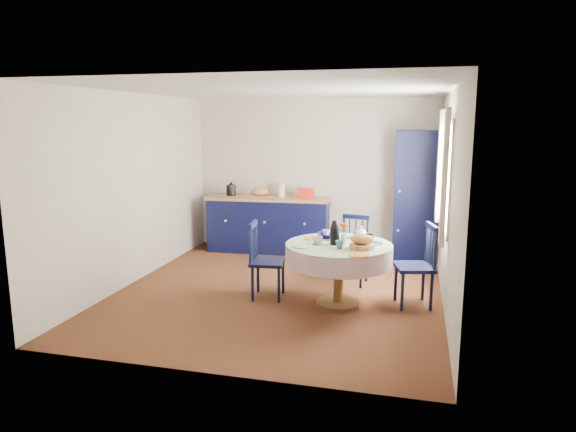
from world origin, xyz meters
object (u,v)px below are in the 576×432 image
object	(u,v)px
kitchen_counter	(269,223)
chair_left	(265,260)
cobalt_bowl	(328,235)
mug_d	(326,233)
pantry_cabinet	(417,196)
mug_a	(318,240)
chair_right	(418,265)
dining_table	(339,254)
mug_c	(369,238)
mug_b	(340,245)
chair_far	(353,249)

from	to	relation	value
kitchen_counter	chair_left	bearing A→B (deg)	-78.10
cobalt_bowl	mug_d	bearing A→B (deg)	116.77
pantry_cabinet	mug_d	world-z (taller)	pantry_cabinet
kitchen_counter	mug_a	distance (m)	2.70
chair_right	mug_a	size ratio (longest dim) A/B	8.23
kitchen_counter	dining_table	size ratio (longest dim) A/B	1.67
kitchen_counter	mug_c	bearing A→B (deg)	-51.99
dining_table	mug_b	bearing A→B (deg)	-82.19
kitchen_counter	mug_a	xyz separation A→B (m)	(1.27, -2.36, 0.32)
kitchen_counter	cobalt_bowl	size ratio (longest dim) A/B	8.13
chair_left	mug_b	world-z (taller)	chair_left
mug_a	mug_d	world-z (taller)	mug_a
pantry_cabinet	chair_far	bearing A→B (deg)	-121.50
kitchen_counter	cobalt_bowl	bearing A→B (deg)	-59.64
kitchen_counter	chair_right	xyz separation A→B (m)	(2.40, -2.07, 0.02)
chair_left	mug_a	bearing A→B (deg)	-107.06
kitchen_counter	chair_far	bearing A→B (deg)	-44.55
mug_b	mug_a	bearing A→B (deg)	151.44
cobalt_bowl	mug_b	bearing A→B (deg)	-66.32
dining_table	mug_a	distance (m)	0.30
kitchen_counter	chair_far	xyz separation A→B (m)	(1.56, -1.39, -0.01)
chair_far	mug_d	xyz separation A→B (m)	(-0.27, -0.57, 0.33)
cobalt_bowl	mug_a	bearing A→B (deg)	-100.67
dining_table	mug_a	size ratio (longest dim) A/B	10.41
chair_far	mug_d	size ratio (longest dim) A/B	9.97
chair_right	mug_d	distance (m)	1.14
chair_far	mug_c	xyz separation A→B (m)	(0.27, -0.73, 0.33)
dining_table	chair_far	bearing A→B (deg)	87.02
pantry_cabinet	mug_d	distance (m)	2.28
mug_b	mug_c	distance (m)	0.49
chair_right	dining_table	bearing A→B (deg)	-90.10
chair_left	cobalt_bowl	distance (m)	0.82
dining_table	chair_left	distance (m)	0.94
cobalt_bowl	mug_c	bearing A→B (deg)	-9.97
dining_table	chair_far	distance (m)	0.93
chair_left	pantry_cabinet	bearing A→B (deg)	-44.24
mug_d	cobalt_bowl	world-z (taller)	mug_d
mug_b	cobalt_bowl	world-z (taller)	mug_b
chair_right	mug_b	bearing A→B (deg)	-77.48
dining_table	mug_b	size ratio (longest dim) A/B	13.06
mug_d	chair_left	bearing A→B (deg)	-158.94
kitchen_counter	chair_right	distance (m)	3.17
dining_table	chair_far	world-z (taller)	dining_table
mug_a	cobalt_bowl	bearing A→B (deg)	79.33
dining_table	mug_d	distance (m)	0.44
pantry_cabinet	mug_a	distance (m)	2.65
pantry_cabinet	dining_table	xyz separation A→B (m)	(-0.85, -2.34, -0.38)
chair_left	mug_b	size ratio (longest dim) A/B	9.95
pantry_cabinet	chair_far	distance (m)	1.73
pantry_cabinet	mug_c	world-z (taller)	pantry_cabinet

